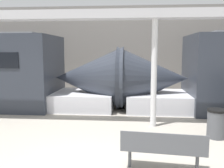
{
  "coord_description": "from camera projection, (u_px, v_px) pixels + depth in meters",
  "views": [
    {
      "loc": [
        0.74,
        -4.51,
        2.4
      ],
      "look_at": [
        0.09,
        3.28,
        1.4
      ],
      "focal_mm": 40.0,
      "sensor_mm": 36.0,
      "label": 1
    }
  ],
  "objects": [
    {
      "name": "station_wall",
      "position": [
        120.0,
        50.0,
        14.38
      ],
      "size": [
        56.0,
        0.2,
        5.0
      ],
      "primitive_type": "cube",
      "color": "gray",
      "rests_on": "ground_plane"
    },
    {
      "name": "bench_near",
      "position": [
        163.0,
        147.0,
        4.99
      ],
      "size": [
        1.73,
        0.62,
        0.84
      ],
      "rotation": [
        0.0,
        0.0,
        -0.11
      ],
      "color": "#4C4F54",
      "rests_on": "ground_plane"
    },
    {
      "name": "support_column_near",
      "position": [
        154.0,
        74.0,
        7.93
      ],
      "size": [
        0.19,
        0.19,
        3.43
      ],
      "primitive_type": "cylinder",
      "color": "silver",
      "rests_on": "ground_plane"
    },
    {
      "name": "trash_bin",
      "position": [
        217.0,
        124.0,
        6.99
      ],
      "size": [
        0.54,
        0.54,
        0.82
      ],
      "color": "#4C4F54",
      "rests_on": "ground_plane"
    },
    {
      "name": "canopy_beam",
      "position": [
        155.0,
        14.0,
        7.7
      ],
      "size": [
        28.0,
        0.6,
        0.28
      ],
      "primitive_type": "cube",
      "color": "#B7B7BC",
      "rests_on": "support_column_near"
    }
  ]
}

